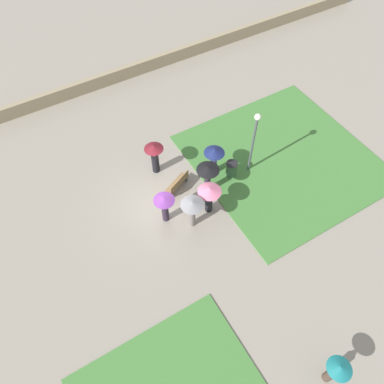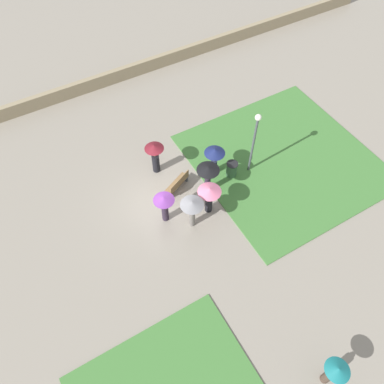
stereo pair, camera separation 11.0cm
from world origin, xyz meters
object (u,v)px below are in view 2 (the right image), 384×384
Objects in this scene: crowd_person_navy at (214,156)px; park_bench at (178,183)px; trash_bin at (232,169)px; crowd_person_black at (208,173)px; crowd_person_maroon at (155,154)px; crowd_person_pink at (209,194)px; crowd_person_grey at (192,207)px; lamp_post at (255,136)px; lone_walker_mid_plaza at (334,372)px; crowd_person_purple at (164,204)px.

park_bench is at bearing -17.96° from crowd_person_navy.
trash_bin is 1.96m from crowd_person_black.
crowd_person_maroon is 1.04× the size of crowd_person_navy.
crowd_person_pink reaches higher than park_bench.
crowd_person_grey is at bearing -162.08° from crowd_person_black.
park_bench is at bearing 147.37° from crowd_person_grey.
lamp_post reaches higher than park_bench.
crowd_person_maroon is (3.29, -2.30, 0.80)m from trash_bin.
trash_bin is 0.53× the size of crowd_person_pink.
lamp_post is 2.15× the size of lone_walker_mid_plaza.
trash_bin is 0.51× the size of crowd_person_navy.
crowd_person_pink is at bearing -92.84° from lone_walker_mid_plaza.
crowd_person_navy is (-3.56, -1.29, 0.13)m from crowd_person_purple.
trash_bin is 0.49× the size of crowd_person_maroon.
crowd_person_pink is at bearing -127.96° from crowd_person_purple.
crowd_person_black is (-1.63, 2.57, 0.20)m from crowd_person_maroon.
lamp_post is at bearing -66.45° from crowd_person_pink.
lamp_post is at bearing -106.23° from crowd_person_purple.
crowd_person_grey reaches higher than lone_walker_mid_plaza.
crowd_person_pink is (2.21, 1.29, 0.84)m from trash_bin.
trash_bin is at bearing -104.98° from lone_walker_mid_plaza.
crowd_person_navy is at bearing -33.32° from crowd_person_pink.
crowd_person_pink is (3.22, 1.12, -1.27)m from lamp_post.
lamp_post is 10.56m from lone_walker_mid_plaza.
crowd_person_maroon is at bearing -87.42° from lone_walker_mid_plaza.
trash_bin is at bearing -11.88° from crowd_person_black.
crowd_person_black is (0.92, 0.87, 0.08)m from crowd_person_navy.
park_bench is 0.80× the size of crowd_person_black.
crowd_person_pink is 0.99× the size of crowd_person_purple.
crowd_person_pink is 1.18m from crowd_person_grey.
lamp_post is 4.71m from crowd_person_grey.
crowd_person_maroon reaches higher than park_bench.
crowd_person_maroon is 3.91m from crowd_person_grey.
park_bench is 1.64× the size of trash_bin.
crowd_person_black is 1.05× the size of lone_walker_mid_plaza.
lone_walker_mid_plaza is at bearing 68.14° from park_bench.
crowd_person_navy is at bearing -39.11° from trash_bin.
crowd_person_purple is (0.97, -0.92, -0.20)m from crowd_person_grey.
crowd_person_pink is at bearing 30.36° from trash_bin.
crowd_person_navy is at bearing -91.81° from crowd_person_purple.
crowd_person_navy is 0.96× the size of crowd_person_black.
park_bench is at bearing -128.55° from crowd_person_maroon.
park_bench is 0.84× the size of lone_walker_mid_plaza.
lamp_post is 5.14m from crowd_person_maroon.
crowd_person_purple is at bearing 2.13° from crowd_person_navy.
crowd_person_maroon is at bearing 158.03° from crowd_person_grey.
lamp_post reaches higher than trash_bin.
crowd_person_maroon is 1.03× the size of crowd_person_grey.
crowd_person_black is at bearing -109.52° from crowd_person_maroon.
lone_walker_mid_plaza is at bearing 169.56° from crowd_person_purple.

